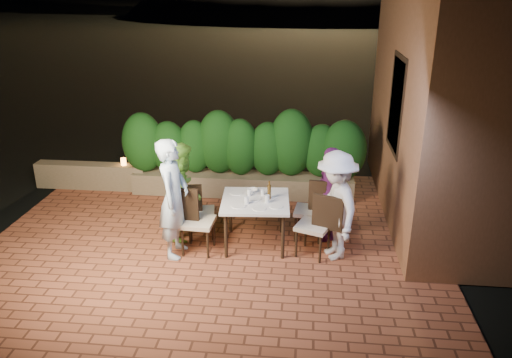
# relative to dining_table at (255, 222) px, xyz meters

# --- Properties ---
(ground) EXTENTS (400.00, 400.00, 0.00)m
(ground) POSITION_rel_dining_table_xyz_m (-0.66, -0.33, -0.40)
(ground) COLOR black
(ground) RESTS_ON ground
(terrace_floor) EXTENTS (7.00, 6.00, 0.15)m
(terrace_floor) POSITION_rel_dining_table_xyz_m (-0.66, 0.17, -0.45)
(terrace_floor) COLOR brown
(terrace_floor) RESTS_ON ground
(building_wall) EXTENTS (1.60, 5.00, 5.00)m
(building_wall) POSITION_rel_dining_table_xyz_m (2.94, 1.67, 2.12)
(building_wall) COLOR brown
(building_wall) RESTS_ON ground
(window_pane) EXTENTS (0.08, 1.00, 1.40)m
(window_pane) POSITION_rel_dining_table_xyz_m (2.16, 1.17, 1.62)
(window_pane) COLOR black
(window_pane) RESTS_ON building_wall
(window_frame) EXTENTS (0.06, 1.15, 1.55)m
(window_frame) POSITION_rel_dining_table_xyz_m (2.15, 1.17, 1.62)
(window_frame) COLOR black
(window_frame) RESTS_ON building_wall
(planter) EXTENTS (4.20, 0.55, 0.40)m
(planter) POSITION_rel_dining_table_xyz_m (-0.46, 1.97, -0.17)
(planter) COLOR #75674B
(planter) RESTS_ON ground
(hedge) EXTENTS (4.00, 0.70, 1.10)m
(hedge) POSITION_rel_dining_table_xyz_m (-0.46, 1.97, 0.57)
(hedge) COLOR #144212
(hedge) RESTS_ON planter
(parapet) EXTENTS (2.20, 0.30, 0.50)m
(parapet) POSITION_rel_dining_table_xyz_m (-3.46, 1.97, -0.12)
(parapet) COLOR #75674B
(parapet) RESTS_ON ground
(hill) EXTENTS (52.00, 40.00, 22.00)m
(hill) POSITION_rel_dining_table_xyz_m (1.34, 59.67, -4.38)
(hill) COLOR black
(hill) RESTS_ON ground
(dining_table) EXTENTS (1.08, 1.08, 0.75)m
(dining_table) POSITION_rel_dining_table_xyz_m (0.00, 0.00, 0.00)
(dining_table) COLOR white
(dining_table) RESTS_ON ground
(plate_nw) EXTENTS (0.21, 0.21, 0.01)m
(plate_nw) POSITION_rel_dining_table_xyz_m (-0.22, -0.25, 0.38)
(plate_nw) COLOR white
(plate_nw) RESTS_ON dining_table
(plate_sw) EXTENTS (0.21, 0.21, 0.01)m
(plate_sw) POSITION_rel_dining_table_xyz_m (-0.32, 0.23, 0.38)
(plate_sw) COLOR white
(plate_sw) RESTS_ON dining_table
(plate_ne) EXTENTS (0.20, 0.20, 0.01)m
(plate_ne) POSITION_rel_dining_table_xyz_m (0.33, -0.21, 0.38)
(plate_ne) COLOR white
(plate_ne) RESTS_ON dining_table
(plate_se) EXTENTS (0.21, 0.21, 0.01)m
(plate_se) POSITION_rel_dining_table_xyz_m (0.23, 0.20, 0.38)
(plate_se) COLOR white
(plate_se) RESTS_ON dining_table
(plate_centre) EXTENTS (0.22, 0.22, 0.01)m
(plate_centre) POSITION_rel_dining_table_xyz_m (-0.02, 0.03, 0.38)
(plate_centre) COLOR white
(plate_centre) RESTS_ON dining_table
(plate_front) EXTENTS (0.20, 0.20, 0.01)m
(plate_front) POSITION_rel_dining_table_xyz_m (0.09, -0.31, 0.38)
(plate_front) COLOR white
(plate_front) RESTS_ON dining_table
(glass_nw) EXTENTS (0.07, 0.07, 0.12)m
(glass_nw) POSITION_rel_dining_table_xyz_m (-0.11, -0.15, 0.43)
(glass_nw) COLOR silver
(glass_nw) RESTS_ON dining_table
(glass_sw) EXTENTS (0.06, 0.06, 0.11)m
(glass_sw) POSITION_rel_dining_table_xyz_m (-0.11, 0.15, 0.43)
(glass_sw) COLOR silver
(glass_sw) RESTS_ON dining_table
(glass_ne) EXTENTS (0.07, 0.07, 0.12)m
(glass_ne) POSITION_rel_dining_table_xyz_m (0.18, -0.07, 0.43)
(glass_ne) COLOR silver
(glass_ne) RESTS_ON dining_table
(glass_se) EXTENTS (0.06, 0.06, 0.10)m
(glass_se) POSITION_rel_dining_table_xyz_m (0.09, 0.20, 0.43)
(glass_se) COLOR silver
(glass_se) RESTS_ON dining_table
(beer_bottle) EXTENTS (0.05, 0.05, 0.28)m
(beer_bottle) POSITION_rel_dining_table_xyz_m (0.20, 0.06, 0.52)
(beer_bottle) COLOR #472D0B
(beer_bottle) RESTS_ON dining_table
(bowl) EXTENTS (0.22, 0.22, 0.04)m
(bowl) POSITION_rel_dining_table_xyz_m (-0.08, 0.32, 0.40)
(bowl) COLOR white
(bowl) RESTS_ON dining_table
(chair_left_front) EXTENTS (0.49, 0.49, 1.01)m
(chair_left_front) POSITION_rel_dining_table_xyz_m (-0.83, -0.29, 0.13)
(chair_left_front) COLOR black
(chair_left_front) RESTS_ON ground
(chair_left_back) EXTENTS (0.48, 0.48, 0.88)m
(chair_left_back) POSITION_rel_dining_table_xyz_m (-0.88, 0.19, 0.07)
(chair_left_back) COLOR black
(chair_left_back) RESTS_ON ground
(chair_right_front) EXTENTS (0.59, 0.59, 0.98)m
(chair_right_front) POSITION_rel_dining_table_xyz_m (0.88, -0.21, 0.12)
(chair_right_front) COLOR black
(chair_right_front) RESTS_ON ground
(chair_right_back) EXTENTS (0.50, 0.50, 0.98)m
(chair_right_back) POSITION_rel_dining_table_xyz_m (0.82, 0.31, 0.12)
(chair_right_back) COLOR black
(chair_right_back) RESTS_ON ground
(diner_blue) EXTENTS (0.45, 0.67, 1.79)m
(diner_blue) POSITION_rel_dining_table_xyz_m (-1.14, -0.40, 0.52)
(diner_blue) COLOR silver
(diner_blue) RESTS_ON ground
(diner_green) EXTENTS (0.62, 0.77, 1.54)m
(diner_green) POSITION_rel_dining_table_xyz_m (-1.15, 0.21, 0.39)
(diner_green) COLOR #7BC83E
(diner_green) RESTS_ON ground
(diner_white) EXTENTS (0.92, 1.19, 1.63)m
(diner_white) POSITION_rel_dining_table_xyz_m (1.19, -0.23, 0.44)
(diner_white) COLOR silver
(diner_white) RESTS_ON ground
(diner_purple) EXTENTS (0.61, 0.95, 1.50)m
(diner_purple) POSITION_rel_dining_table_xyz_m (1.12, 0.38, 0.37)
(diner_purple) COLOR #722673
(diner_purple) RESTS_ON ground
(parapet_lamp) EXTENTS (0.10, 0.10, 0.14)m
(parapet_lamp) POSITION_rel_dining_table_xyz_m (-2.78, 1.97, 0.20)
(parapet_lamp) COLOR orange
(parapet_lamp) RESTS_ON parapet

